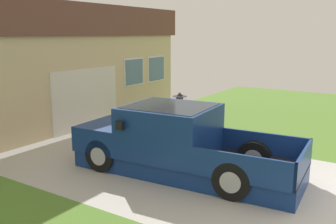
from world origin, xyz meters
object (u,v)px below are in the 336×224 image
Objects in this scene: pickup_truck at (171,142)px; handbag at (182,150)px; house_with_garage at (38,63)px; person_with_hat at (179,119)px.

pickup_truck is 14.16× the size of handbag.
house_with_garage is at bearing 70.26° from pickup_truck.
house_with_garage is at bearing -92.45° from person_with_hat.
pickup_truck reaches higher than handbag.
handbag is 0.03× the size of house_with_garage.
handbag is (-0.22, -0.22, -0.81)m from person_with_hat.
person_with_hat is 0.87m from handbag.
house_with_garage is at bearing 83.28° from handbag.
person_with_hat is at bearing 45.15° from handbag.
handbag is 7.24m from house_with_garage.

